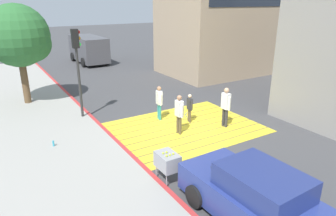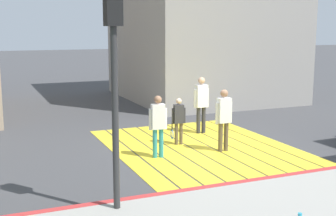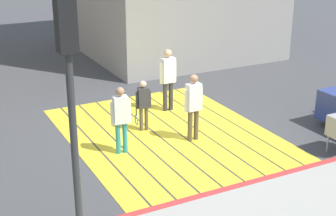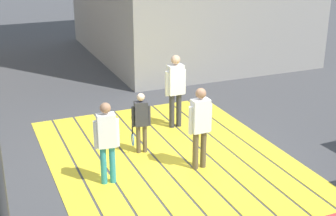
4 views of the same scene
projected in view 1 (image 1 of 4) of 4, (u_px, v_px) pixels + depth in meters
ground_plane at (185, 128)px, 13.77m from camera, size 120.00×120.00×0.00m
crosswalk_stripes at (185, 128)px, 13.77m from camera, size 6.40×4.90×0.01m
sidewalk_west at (57, 158)px, 11.00m from camera, size 4.80×40.00×0.12m
curb_painted at (118, 143)px, 12.15m from camera, size 0.16×40.00×0.13m
building_far_north at (219, 8)px, 22.79m from camera, size 8.00×6.03×9.75m
car_parked_near_curb at (257, 199)px, 7.67m from camera, size 2.08×4.35×1.57m
van_down_street at (89, 49)px, 27.55m from camera, size 2.40×5.22×2.35m
traffic_light_corner at (77, 56)px, 13.83m from camera, size 0.39×0.28×4.24m
street_tree at (20, 37)px, 15.63m from camera, size 3.20×3.20×5.32m
tennis_ball_cart at (167, 161)px, 9.53m from camera, size 0.56×0.80×1.02m
water_bottle at (53, 143)px, 11.74m from camera, size 0.07×0.07×0.22m
pedestrian_adult_lead at (226, 104)px, 13.55m from camera, size 0.24×0.53×1.83m
pedestrian_adult_trailing at (179, 112)px, 12.83m from camera, size 0.23×0.51×1.73m
pedestrian_adult_side at (159, 100)px, 14.41m from camera, size 0.25×0.48×1.65m
pedestrian_child_with_racket at (190, 106)px, 14.14m from camera, size 0.31×0.42×1.38m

